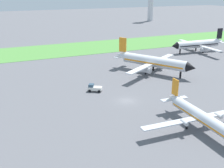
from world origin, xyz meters
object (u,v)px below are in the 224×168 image
at_px(airplane_midfield_jet, 153,62).
at_px(airplane_parked_jet_far, 198,44).
at_px(airplane_foreground_turboprop, 200,116).
at_px(pushback_tug_near_gate, 94,88).

bearing_deg(airplane_midfield_jet, airplane_parked_jet_far, 87.37).
height_order(airplane_midfield_jet, airplane_parked_jet_far, airplane_midfield_jet).
bearing_deg(airplane_foreground_turboprop, airplane_parked_jet_far, 141.89).
height_order(airplane_foreground_turboprop, airplane_midfield_jet, airplane_midfield_jet).
distance_m(airplane_foreground_turboprop, pushback_tug_near_gate, 29.92).
bearing_deg(airplane_parked_jet_far, pushback_tug_near_gate, 27.75).
xyz_separation_m(airplane_foreground_turboprop, airplane_parked_jet_far, (45.69, 54.15, 0.70)).
bearing_deg(airplane_midfield_jet, pushback_tug_near_gate, -100.78).
distance_m(airplane_midfield_jet, pushback_tug_near_gate, 24.72).
distance_m(airplane_foreground_turboprop, airplane_parked_jet_far, 70.85).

